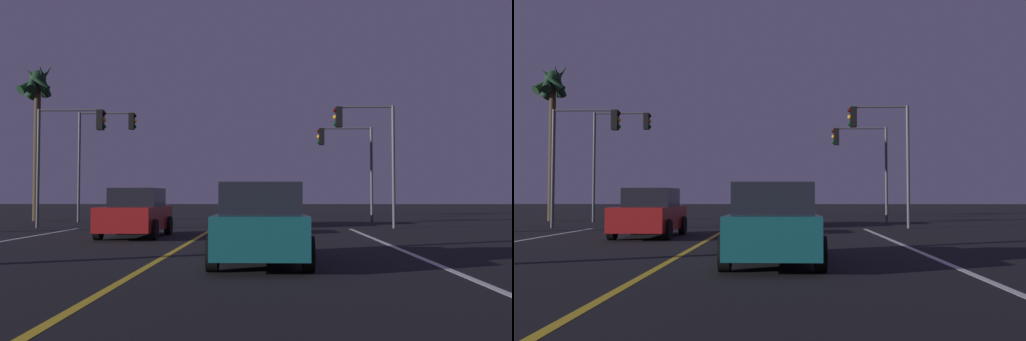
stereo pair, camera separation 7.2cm
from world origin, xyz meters
TOP-DOWN VIEW (x-y plane):
  - lane_edge_right at (5.94, 9.43)m, footprint 0.16×30.87m
  - lane_center_divider at (0.00, 9.43)m, footprint 0.16×30.87m
  - car_ahead_far at (2.70, 27.52)m, footprint 2.02×4.30m
  - car_lead_same_lane at (2.29, 12.03)m, footprint 2.02×4.30m
  - car_oncoming at (-2.18, 19.78)m, footprint 2.02×4.30m
  - traffic_light_near_right at (6.68, 25.37)m, footprint 2.72×0.36m
  - traffic_light_near_left at (-6.47, 25.37)m, footprint 3.12×0.36m
  - traffic_light_far_right at (6.51, 30.87)m, footprint 3.00×0.36m
  - traffic_light_far_left at (-6.50, 30.87)m, footprint 3.20×0.36m
  - palm_tree_left_far at (-10.92, 32.38)m, footprint 2.08×2.34m

SIDE VIEW (x-z plane):
  - lane_edge_right at x=5.94m, z-range 0.00..0.01m
  - lane_center_divider at x=0.00m, z-range 0.00..0.01m
  - car_ahead_far at x=2.70m, z-range -0.03..1.67m
  - car_lead_same_lane at x=2.29m, z-range -0.03..1.67m
  - car_oncoming at x=-2.18m, z-range -0.03..1.67m
  - traffic_light_far_right at x=6.51m, z-range 1.26..6.39m
  - traffic_light_near_left at x=-6.47m, z-range 1.30..6.64m
  - traffic_light_near_right at x=6.68m, z-range 1.30..6.73m
  - traffic_light_far_left at x=-6.50m, z-range 1.42..7.42m
  - palm_tree_left_far at x=-10.92m, z-range 2.67..11.82m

